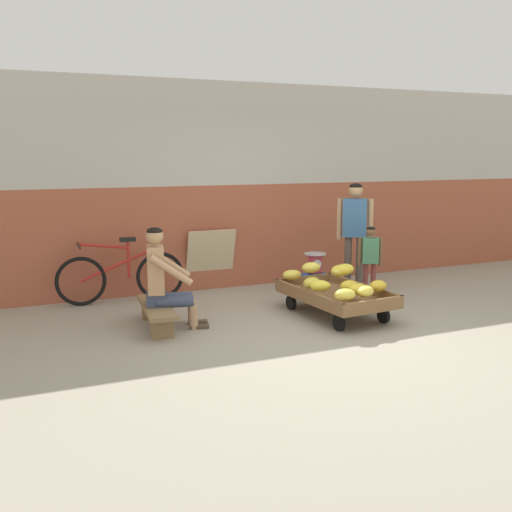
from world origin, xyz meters
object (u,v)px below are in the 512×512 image
(banana_cart, at_px, (336,297))
(customer_adult, at_px, (355,226))
(weighing_scale, at_px, (315,263))
(sign_board, at_px, (210,260))
(bicycle_near_left, at_px, (121,276))
(shopping_bag, at_px, (340,292))
(plastic_crate, at_px, (315,285))
(vendor_seated, at_px, (164,278))
(low_bench, at_px, (157,311))
(customer_child, at_px, (370,256))

(banana_cart, distance_m, customer_adult, 1.42)
(weighing_scale, distance_m, sign_board, 1.50)
(weighing_scale, height_order, bicycle_near_left, bicycle_near_left)
(sign_board, xyz_separation_m, shopping_bag, (1.37, -1.29, -0.31))
(banana_cart, height_order, plastic_crate, banana_cart)
(plastic_crate, bearing_deg, customer_adult, -8.67)
(weighing_scale, bearing_deg, vendor_seated, -163.92)
(vendor_seated, bearing_deg, low_bench, 166.93)
(customer_adult, xyz_separation_m, shopping_bag, (-0.38, -0.28, -0.83))
(vendor_seated, relative_size, bicycle_near_left, 0.69)
(vendor_seated, height_order, sign_board, vendor_seated)
(plastic_crate, height_order, bicycle_near_left, bicycle_near_left)
(low_bench, distance_m, vendor_seated, 0.38)
(sign_board, bearing_deg, bicycle_near_left, -169.87)
(plastic_crate, bearing_deg, customer_child, -49.82)
(low_bench, xyz_separation_m, customer_child, (2.85, 0.06, 0.42))
(low_bench, xyz_separation_m, shopping_bag, (2.54, 0.27, -0.08))
(plastic_crate, xyz_separation_m, shopping_bag, (0.18, -0.37, -0.03))
(banana_cart, xyz_separation_m, customer_child, (0.76, 0.42, 0.38))
(customer_adult, bearing_deg, shopping_bag, -143.37)
(low_bench, relative_size, bicycle_near_left, 0.68)
(weighing_scale, distance_m, customer_adult, 0.76)
(weighing_scale, bearing_deg, customer_child, -49.77)
(banana_cart, bearing_deg, low_bench, 170.23)
(customer_child, bearing_deg, weighing_scale, 130.23)
(banana_cart, relative_size, plastic_crate, 4.18)
(banana_cart, relative_size, bicycle_near_left, 0.91)
(bicycle_near_left, xyz_separation_m, sign_board, (1.31, 0.23, 0.08))
(low_bench, distance_m, bicycle_near_left, 1.34)
(plastic_crate, distance_m, sign_board, 1.53)
(banana_cart, xyz_separation_m, shopping_bag, (0.45, 0.63, -0.12))
(weighing_scale, relative_size, sign_board, 0.34)
(banana_cart, relative_size, vendor_seated, 1.32)
(plastic_crate, bearing_deg, low_bench, -164.90)
(banana_cart, xyz_separation_m, customer_adult, (0.83, 0.91, 0.71))
(banana_cart, bearing_deg, bicycle_near_left, 143.00)
(bicycle_near_left, height_order, shopping_bag, bicycle_near_left)
(sign_board, bearing_deg, banana_cart, -64.37)
(low_bench, distance_m, customer_child, 2.88)
(low_bench, height_order, customer_adult, customer_adult)
(weighing_scale, xyz_separation_m, sign_board, (-1.19, 0.92, -0.02))
(bicycle_near_left, xyz_separation_m, customer_child, (2.99, -1.27, 0.27))
(plastic_crate, xyz_separation_m, weighing_scale, (-0.00, -0.00, 0.30))
(bicycle_near_left, relative_size, shopping_bag, 6.92)
(weighing_scale, relative_size, shopping_bag, 1.25)
(customer_adult, distance_m, shopping_bag, 0.96)
(plastic_crate, relative_size, weighing_scale, 1.20)
(low_bench, xyz_separation_m, plastic_crate, (2.36, 0.64, -0.05))
(weighing_scale, height_order, customer_adult, customer_adult)
(vendor_seated, distance_m, shopping_bag, 2.51)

